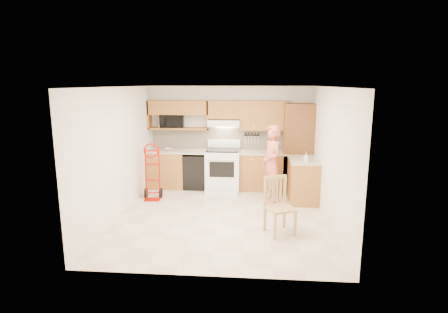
# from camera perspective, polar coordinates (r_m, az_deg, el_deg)

# --- Properties ---
(floor) EXTENTS (4.00, 4.50, 0.02)m
(floor) POSITION_cam_1_polar(r_m,az_deg,el_deg) (7.21, -0.33, -9.48)
(floor) COLOR beige
(floor) RESTS_ON ground
(ceiling) EXTENTS (4.00, 4.50, 0.02)m
(ceiling) POSITION_cam_1_polar(r_m,az_deg,el_deg) (6.73, -0.35, 10.99)
(ceiling) COLOR white
(ceiling) RESTS_ON ground
(wall_back) EXTENTS (4.00, 0.02, 2.50)m
(wall_back) POSITION_cam_1_polar(r_m,az_deg,el_deg) (9.08, 0.90, 3.13)
(wall_back) COLOR white
(wall_back) RESTS_ON ground
(wall_front) EXTENTS (4.00, 0.02, 2.50)m
(wall_front) POSITION_cam_1_polar(r_m,az_deg,el_deg) (4.67, -2.76, -4.92)
(wall_front) COLOR white
(wall_front) RESTS_ON ground
(wall_left) EXTENTS (0.02, 4.50, 2.50)m
(wall_left) POSITION_cam_1_polar(r_m,az_deg,el_deg) (7.31, -16.24, 0.63)
(wall_left) COLOR white
(wall_left) RESTS_ON ground
(wall_right) EXTENTS (0.02, 4.50, 2.50)m
(wall_right) POSITION_cam_1_polar(r_m,az_deg,el_deg) (6.98, 16.34, 0.13)
(wall_right) COLOR white
(wall_right) RESTS_ON ground
(backsplash) EXTENTS (3.92, 0.03, 0.55)m
(backsplash) POSITION_cam_1_polar(r_m,az_deg,el_deg) (9.06, 0.89, 2.80)
(backsplash) COLOR beige
(backsplash) RESTS_ON wall_back
(lower_cab_left) EXTENTS (0.90, 0.60, 0.90)m
(lower_cab_left) POSITION_cam_1_polar(r_m,az_deg,el_deg) (9.16, -8.97, -2.03)
(lower_cab_left) COLOR #90591E
(lower_cab_left) RESTS_ON ground
(dishwasher) EXTENTS (0.60, 0.60, 0.85)m
(dishwasher) POSITION_cam_1_polar(r_m,az_deg,el_deg) (9.02, -4.32, -2.29)
(dishwasher) COLOR black
(dishwasher) RESTS_ON ground
(lower_cab_right) EXTENTS (1.14, 0.60, 0.90)m
(lower_cab_right) POSITION_cam_1_polar(r_m,az_deg,el_deg) (8.91, 6.09, -2.33)
(lower_cab_right) COLOR #90591E
(lower_cab_right) RESTS_ON ground
(countertop_left) EXTENTS (1.50, 0.63, 0.04)m
(countertop_left) POSITION_cam_1_polar(r_m,az_deg,el_deg) (9.00, -7.20, 0.84)
(countertop_left) COLOR beige
(countertop_left) RESTS_ON lower_cab_left
(countertop_right) EXTENTS (1.14, 0.63, 0.04)m
(countertop_right) POSITION_cam_1_polar(r_m,az_deg,el_deg) (8.81, 6.16, 0.64)
(countertop_right) COLOR beige
(countertop_right) RESTS_ON lower_cab_right
(cab_return_right) EXTENTS (0.60, 1.00, 0.90)m
(cab_return_right) POSITION_cam_1_polar(r_m,az_deg,el_deg) (8.21, 12.31, -3.74)
(cab_return_right) COLOR #90591E
(cab_return_right) RESTS_ON ground
(countertop_return) EXTENTS (0.63, 1.00, 0.04)m
(countertop_return) POSITION_cam_1_polar(r_m,az_deg,el_deg) (8.10, 12.46, -0.53)
(countertop_return) COLOR beige
(countertop_return) RESTS_ON cab_return_right
(pantry_tall) EXTENTS (0.70, 0.60, 2.10)m
(pantry_tall) POSITION_cam_1_polar(r_m,az_deg,el_deg) (8.85, 11.49, 1.37)
(pantry_tall) COLOR brown
(pantry_tall) RESTS_ON ground
(upper_cab_left) EXTENTS (1.50, 0.33, 0.34)m
(upper_cab_left) POSITION_cam_1_polar(r_m,az_deg,el_deg) (9.00, -7.20, 7.65)
(upper_cab_left) COLOR #90591E
(upper_cab_left) RESTS_ON wall_back
(upper_shelf_mw) EXTENTS (1.50, 0.33, 0.04)m
(upper_shelf_mw) POSITION_cam_1_polar(r_m,az_deg,el_deg) (9.04, -7.12, 4.42)
(upper_shelf_mw) COLOR #90591E
(upper_shelf_mw) RESTS_ON wall_back
(upper_cab_center) EXTENTS (0.76, 0.33, 0.44)m
(upper_cab_center) POSITION_cam_1_polar(r_m,az_deg,el_deg) (8.84, 0.06, 7.41)
(upper_cab_center) COLOR #90591E
(upper_cab_center) RESTS_ON wall_back
(upper_cab_right) EXTENTS (1.14, 0.33, 0.70)m
(upper_cab_right) POSITION_cam_1_polar(r_m,az_deg,el_deg) (8.82, 6.26, 6.42)
(upper_cab_right) COLOR #90591E
(upper_cab_right) RESTS_ON wall_back
(range_hood) EXTENTS (0.76, 0.46, 0.14)m
(range_hood) POSITION_cam_1_polar(r_m,az_deg,el_deg) (8.80, 0.03, 5.36)
(range_hood) COLOR white
(range_hood) RESTS_ON wall_back
(knife_strip) EXTENTS (0.40, 0.05, 0.29)m
(knife_strip) POSITION_cam_1_polar(r_m,az_deg,el_deg) (9.01, 4.38, 2.97)
(knife_strip) COLOR black
(knife_strip) RESTS_ON backsplash
(microwave) EXTENTS (0.61, 0.44, 0.32)m
(microwave) POSITION_cam_1_polar(r_m,az_deg,el_deg) (9.06, -8.18, 5.54)
(microwave) COLOR black
(microwave) RESTS_ON upper_shelf_mw
(range) EXTENTS (0.81, 1.06, 1.19)m
(range) POSITION_cam_1_polar(r_m,az_deg,el_deg) (8.75, -0.20, -1.56)
(range) COLOR white
(range) RESTS_ON ground
(person) EXTENTS (0.61, 0.72, 1.69)m
(person) POSITION_cam_1_polar(r_m,az_deg,el_deg) (7.95, 7.49, -1.13)
(person) COLOR #CF654D
(person) RESTS_ON ground
(hand_truck) EXTENTS (0.49, 0.46, 1.14)m
(hand_truck) POSITION_cam_1_polar(r_m,az_deg,el_deg) (8.24, -11.26, -2.77)
(hand_truck) COLOR #AE0B06
(hand_truck) RESTS_ON ground
(dining_chair) EXTENTS (0.60, 0.62, 0.99)m
(dining_chair) POSITION_cam_1_polar(r_m,az_deg,el_deg) (6.35, 8.83, -7.73)
(dining_chair) COLOR tan
(dining_chair) RESTS_ON ground
(soap_bottle) EXTENTS (0.10, 0.10, 0.20)m
(soap_bottle) POSITION_cam_1_polar(r_m,az_deg,el_deg) (7.81, 12.76, -0.11)
(soap_bottle) COLOR white
(soap_bottle) RESTS_ON countertop_return
(bowl) EXTENTS (0.23, 0.23, 0.05)m
(bowl) POSITION_cam_1_polar(r_m,az_deg,el_deg) (9.04, -8.75, 1.14)
(bowl) COLOR white
(bowl) RESTS_ON countertop_left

